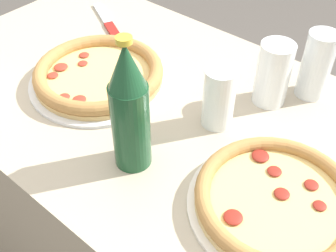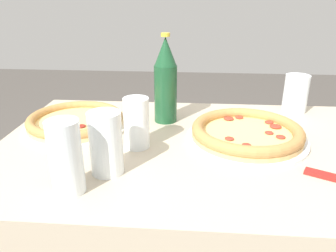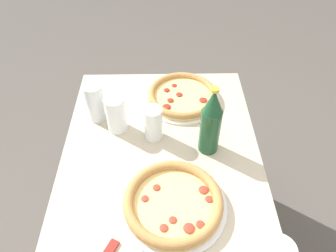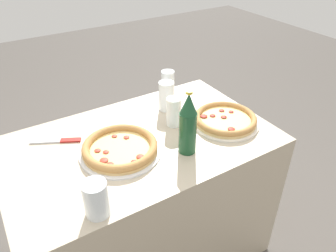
# 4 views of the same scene
# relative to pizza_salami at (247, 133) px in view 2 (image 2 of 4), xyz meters

# --- Properties ---
(table) EXTENTS (1.13, 0.69, 0.74)m
(table) POSITION_rel_pizza_salami_xyz_m (0.11, 0.04, -0.39)
(table) COLOR #B7A88E
(table) RESTS_ON ground_plane
(pizza_salami) EXTENTS (0.33, 0.33, 0.05)m
(pizza_salami) POSITION_rel_pizza_salami_xyz_m (0.00, 0.00, 0.00)
(pizza_salami) COLOR silver
(pizza_salami) RESTS_ON table
(pizza_margherita) EXTENTS (0.30, 0.30, 0.04)m
(pizza_margherita) POSITION_rel_pizza_salami_xyz_m (0.49, -0.05, -0.00)
(pizza_margherita) COLOR silver
(pizza_margherita) RESTS_ON table
(glass_cola) EXTENTS (0.07, 0.07, 0.13)m
(glass_cola) POSITION_rel_pizza_salami_xyz_m (0.29, 0.06, 0.04)
(glass_cola) COLOR white
(glass_cola) RESTS_ON table
(glass_lemonade) EXTENTS (0.07, 0.07, 0.14)m
(glass_lemonade) POSITION_rel_pizza_salami_xyz_m (0.34, 0.20, 0.05)
(glass_lemonade) COLOR white
(glass_lemonade) RESTS_ON table
(glass_red_wine) EXTENTS (0.07, 0.07, 0.15)m
(glass_red_wine) POSITION_rel_pizza_salami_xyz_m (0.39, 0.28, 0.05)
(glass_red_wine) COLOR white
(glass_red_wine) RESTS_ON table
(glass_water) EXTENTS (0.08, 0.08, 0.12)m
(glass_water) POSITION_rel_pizza_salami_xyz_m (-0.19, -0.25, 0.03)
(glass_water) COLOR white
(glass_water) RESTS_ON table
(beer_bottle) EXTENTS (0.07, 0.07, 0.27)m
(beer_bottle) POSITION_rel_pizza_salami_xyz_m (0.23, -0.13, 0.11)
(beer_bottle) COLOR #194728
(beer_bottle) RESTS_ON table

